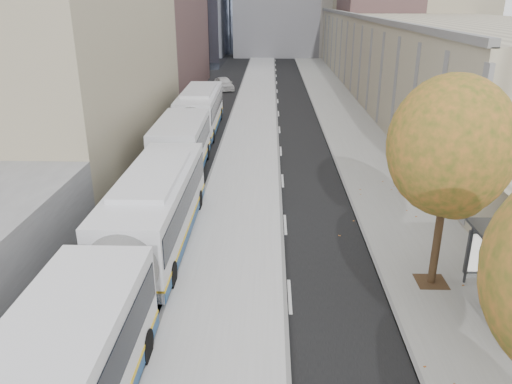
{
  "coord_description": "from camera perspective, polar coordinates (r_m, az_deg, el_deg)",
  "views": [
    {
      "loc": [
        -2.41,
        -3.13,
        9.84
      ],
      "look_at": [
        -2.95,
        15.74,
        2.5
      ],
      "focal_mm": 35.0,
      "sensor_mm": 36.0,
      "label": 1
    }
  ],
  "objects": [
    {
      "name": "sidewalk",
      "position": [
        39.9,
        11.09,
        6.63
      ],
      "size": [
        4.75,
        150.0,
        0.08
      ],
      "primitive_type": "cube",
      "color": "gray",
      "rests_on": "ground"
    },
    {
      "name": "bus_near",
      "position": [
        17.72,
        -14.19,
        -6.91
      ],
      "size": [
        2.74,
        18.36,
        3.06
      ],
      "rotation": [
        0.0,
        0.0,
        -0.0
      ],
      "color": "silver",
      "rests_on": "ground"
    },
    {
      "name": "distant_car",
      "position": [
        58.68,
        -3.69,
        12.27
      ],
      "size": [
        2.95,
        4.61,
        1.46
      ],
      "primitive_type": "imported",
      "rotation": [
        0.0,
        0.0,
        0.31
      ],
      "color": "silver",
      "rests_on": "ground"
    },
    {
      "name": "tree_c",
      "position": [
        17.81,
        21.37,
        4.85
      ],
      "size": [
        4.2,
        4.2,
        7.28
      ],
      "color": "black",
      "rests_on": "sidewalk"
    },
    {
      "name": "bus_platform",
      "position": [
        39.39,
        -0.55,
        6.89
      ],
      "size": [
        4.25,
        150.0,
        0.15
      ],
      "primitive_type": "cube",
      "color": "#ADADAD",
      "rests_on": "ground"
    },
    {
      "name": "building_tan",
      "position": [
        69.72,
        17.17,
        15.54
      ],
      "size": [
        18.0,
        92.0,
        8.0
      ],
      "primitive_type": "cube",
      "color": "gray",
      "rests_on": "ground"
    },
    {
      "name": "bus_far",
      "position": [
        35.86,
        -7.17,
        7.96
      ],
      "size": [
        3.05,
        18.7,
        3.11
      ],
      "rotation": [
        0.0,
        0.0,
        0.02
      ],
      "color": "silver",
      "rests_on": "ground"
    }
  ]
}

